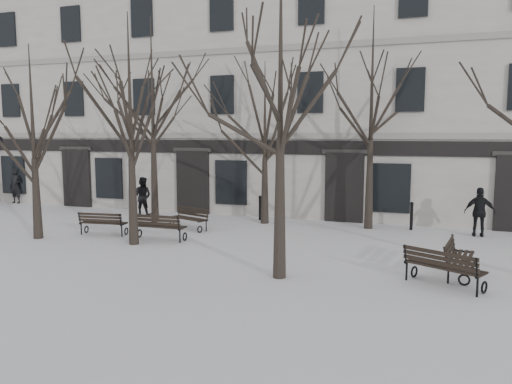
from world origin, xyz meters
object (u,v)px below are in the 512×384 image
at_px(bench_4, 158,226).
at_px(bench_5, 458,257).
at_px(tree_1, 130,102).
at_px(bench_1, 103,222).
at_px(tree_0, 32,119).
at_px(bench_3, 190,218).
at_px(bench_2, 443,266).
at_px(tree_2, 281,66).

xyz_separation_m(bench_4, bench_5, (9.60, -1.17, -0.01)).
height_order(tree_1, bench_5, tree_1).
bearing_deg(tree_1, bench_1, 154.24).
distance_m(tree_0, bench_1, 4.34).
xyz_separation_m(tree_0, bench_3, (4.33, 3.26, -3.75)).
relative_size(bench_2, bench_3, 1.11).
bearing_deg(bench_3, tree_1, -80.75).
height_order(tree_1, bench_3, tree_1).
bearing_deg(bench_2, bench_5, -79.64).
distance_m(tree_0, bench_2, 13.99).
relative_size(tree_1, bench_5, 3.96).
bearing_deg(tree_2, tree_0, 169.04).
distance_m(tree_0, tree_2, 9.71).
relative_size(tree_0, tree_1, 0.89).
bearing_deg(bench_2, tree_2, 35.46).
bearing_deg(tree_2, bench_2, 7.41).
relative_size(tree_1, tree_2, 0.89).
relative_size(tree_0, bench_3, 3.81).
relative_size(tree_0, bench_4, 3.54).
relative_size(tree_1, bench_3, 4.28).
height_order(tree_2, bench_3, tree_2).
bearing_deg(bench_2, tree_1, 18.59).
xyz_separation_m(tree_2, bench_2, (3.96, 0.52, -4.83)).
bearing_deg(bench_1, tree_2, 151.59).
distance_m(bench_4, bench_5, 9.67).
xyz_separation_m(tree_0, bench_4, (4.22, 1.06, -3.69)).
bearing_deg(tree_1, bench_4, 57.88).
bearing_deg(bench_2, bench_1, 15.72).
distance_m(tree_1, tree_2, 6.14).
relative_size(bench_1, bench_5, 0.93).
bearing_deg(tree_2, bench_3, 135.24).
bearing_deg(bench_1, bench_5, 167.05).
xyz_separation_m(bench_2, bench_3, (-9.10, 4.58, -0.06)).
bearing_deg(bench_1, tree_1, 147.61).
bearing_deg(bench_5, bench_2, 170.65).
xyz_separation_m(tree_1, bench_4, (0.48, 0.77, -4.22)).
bearing_deg(tree_1, bench_3, 78.77).
xyz_separation_m(tree_2, bench_4, (-5.25, 2.90, -4.83)).
bearing_deg(bench_2, tree_0, 22.44).
bearing_deg(bench_4, tree_1, 56.87).
height_order(tree_2, bench_2, tree_2).
xyz_separation_m(tree_2, bench_3, (-5.14, 5.10, -4.89)).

